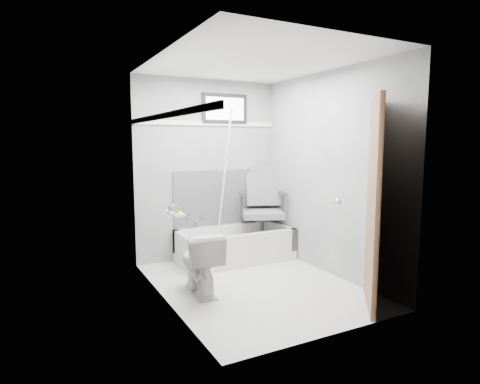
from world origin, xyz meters
TOP-DOWN VIEW (x-y plane):
  - floor at (0.00, 0.00)m, footprint 2.60×2.60m
  - ceiling at (0.00, 0.00)m, footprint 2.60×2.60m
  - wall_back at (0.00, 1.30)m, footprint 2.00×0.02m
  - wall_front at (0.00, -1.30)m, footprint 2.00×0.02m
  - wall_left at (-1.00, 0.00)m, footprint 0.02×2.60m
  - wall_right at (1.00, 0.00)m, footprint 0.02×2.60m
  - bathtub at (0.23, 0.93)m, footprint 1.50×0.70m
  - office_chair at (0.66, 0.96)m, footprint 0.83×0.83m
  - toilet at (-0.62, 0.06)m, footprint 0.43×0.69m
  - door at (0.98, -1.28)m, footprint 0.78×0.78m
  - window at (0.25, 1.29)m, footprint 0.66×0.04m
  - backerboard at (0.25, 1.29)m, footprint 1.50×0.02m
  - trim_back at (0.00, 1.29)m, footprint 2.00×0.02m
  - trim_left at (-0.99, 0.00)m, footprint 0.02×2.60m
  - pole at (0.13, 1.06)m, footprint 0.02×0.51m
  - shelf at (-0.93, -0.09)m, footprint 0.10×0.32m
  - soap_bottle_a at (-0.94, -0.17)m, footprint 0.05×0.05m
  - soap_bottle_b at (-0.94, -0.03)m, footprint 0.09×0.09m
  - faucet at (-0.20, 1.27)m, footprint 0.26×0.10m

SIDE VIEW (x-z plane):
  - floor at x=0.00m, z-range 0.00..0.00m
  - bathtub at x=0.23m, z-range 0.00..0.42m
  - toilet at x=-0.62m, z-range 0.00..0.65m
  - faucet at x=-0.20m, z-range 0.47..0.63m
  - office_chair at x=0.66m, z-range 0.12..1.23m
  - backerboard at x=0.25m, z-range 0.41..1.19m
  - shelf at x=-0.93m, z-range 0.89..0.91m
  - soap_bottle_b at x=-0.94m, z-range 0.91..1.01m
  - soap_bottle_a at x=-0.94m, z-range 0.91..1.02m
  - door at x=0.98m, z-range 0.00..2.00m
  - pole at x=0.13m, z-range 0.10..2.00m
  - wall_back at x=0.00m, z-range 0.00..2.40m
  - wall_front at x=0.00m, z-range 0.00..2.40m
  - wall_left at x=-1.00m, z-range 0.00..2.40m
  - wall_right at x=1.00m, z-range 0.00..2.40m
  - trim_back at x=0.00m, z-range 1.79..1.85m
  - trim_left at x=-0.99m, z-range 1.79..1.85m
  - window at x=0.25m, z-range 1.82..2.22m
  - ceiling at x=0.00m, z-range 2.40..2.40m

